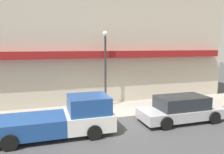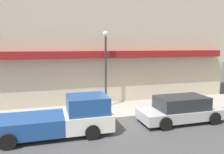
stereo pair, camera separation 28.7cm
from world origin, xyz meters
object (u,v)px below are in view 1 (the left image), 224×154
(pickup_truck, at_px, (62,119))
(street_lamp, at_px, (105,59))
(fire_hydrant, at_px, (165,103))
(parked_car, at_px, (181,109))

(pickup_truck, xyz_separation_m, street_lamp, (3.25, 3.82, 2.58))
(pickup_truck, distance_m, fire_hydrant, 7.26)
(pickup_truck, xyz_separation_m, parked_car, (6.69, 0.00, -0.09))
(parked_car, distance_m, fire_hydrant, 2.14)
(parked_car, xyz_separation_m, fire_hydrant, (0.25, 2.12, -0.19))
(pickup_truck, bearing_deg, parked_car, 0.49)
(parked_car, height_order, fire_hydrant, parked_car)
(street_lamp, bearing_deg, fire_hydrant, -24.77)
(parked_car, height_order, street_lamp, street_lamp)
(pickup_truck, bearing_deg, street_lamp, 50.06)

